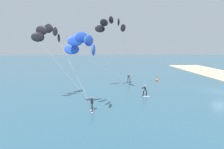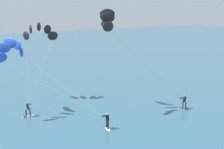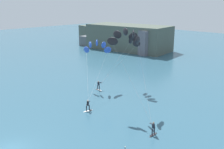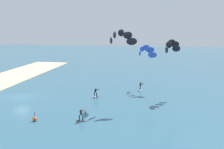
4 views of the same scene
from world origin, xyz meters
TOP-DOWN VIEW (x-y plane):
  - ground_plane at (0.00, 0.00)m, footprint 240.00×240.00m
  - kitesurfer_nearshore at (-8.95, 20.86)m, footprint 9.69×11.19m
  - kitesurfer_mid_water at (-4.81, 25.34)m, footprint 6.30×7.11m
  - kitesurfer_far_out at (0.92, 17.44)m, footprint 10.09×7.37m
  - marker_buoy at (9.67, 7.55)m, footprint 0.56×0.56m

SIDE VIEW (x-z plane):
  - ground_plane at x=0.00m, z-range 0.00..0.00m
  - marker_buoy at x=9.67m, z-range -0.39..0.99m
  - kitesurfer_nearshore at x=-8.95m, z-range 2.88..11.61m
  - kitesurfer_mid_water at x=-4.81m, z-range 3.48..13.45m
  - kitesurfer_far_out at x=0.92m, z-range 4.24..15.94m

